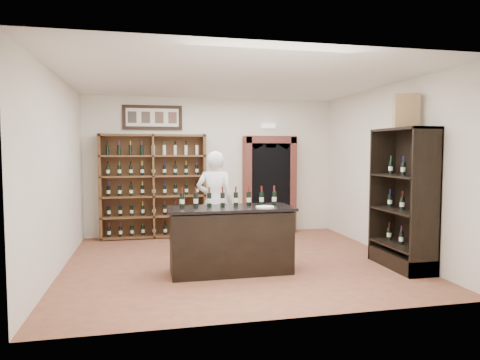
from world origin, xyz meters
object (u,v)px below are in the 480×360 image
side_cabinet (404,220)px  wine_shelf (154,186)px  shopkeeper (215,202)px  tasting_counter (231,240)px  counter_bottle_0 (182,200)px  wine_crate (406,111)px

side_cabinet → wine_shelf: bearing=139.8°
side_cabinet → shopkeeper: size_ratio=1.19×
tasting_counter → shopkeeper: 1.45m
counter_bottle_0 → shopkeeper: size_ratio=0.16×
wine_shelf → tasting_counter: bearing=-69.4°
wine_shelf → shopkeeper: 1.89m
tasting_counter → wine_crate: size_ratio=3.59×
counter_bottle_0 → wine_crate: bearing=-7.5°
side_cabinet → wine_crate: size_ratio=4.20×
counter_bottle_0 → side_cabinet: (3.44, -0.43, -0.35)m
counter_bottle_0 → wine_crate: 3.70m
tasting_counter → counter_bottle_0: (-0.72, 0.13, 0.61)m
counter_bottle_0 → shopkeeper: shopkeeper is taller
wine_shelf → side_cabinet: 5.02m
shopkeeper → side_cabinet: bearing=162.4°
counter_bottle_0 → tasting_counter: bearing=-10.0°
side_cabinet → wine_crate: wine_crate is taller
counter_bottle_0 → shopkeeper: bearing=61.1°
wine_shelf → side_cabinet: (3.82, -3.23, -0.35)m
wine_shelf → counter_bottle_0: (0.38, -2.81, 0.01)m
wine_shelf → wine_crate: size_ratio=4.20×
wine_shelf → wine_crate: bearing=-40.6°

